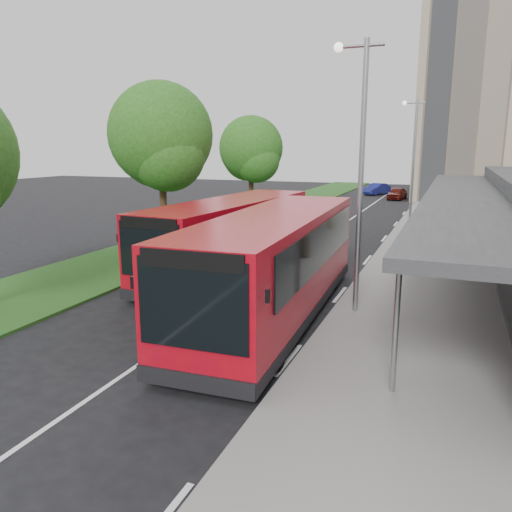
# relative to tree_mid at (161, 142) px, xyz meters

# --- Properties ---
(ground) EXTENTS (120.00, 120.00, 0.00)m
(ground) POSITION_rel_tree_mid_xyz_m (7.01, -9.05, -5.40)
(ground) COLOR black
(ground) RESTS_ON ground
(pavement) EXTENTS (5.00, 80.00, 0.15)m
(pavement) POSITION_rel_tree_mid_xyz_m (13.01, 10.95, -5.33)
(pavement) COLOR gray
(pavement) RESTS_ON ground
(grass_verge) EXTENTS (5.00, 80.00, 0.10)m
(grass_verge) POSITION_rel_tree_mid_xyz_m (0.01, 10.95, -5.35)
(grass_verge) COLOR #1D4C18
(grass_verge) RESTS_ON ground
(lane_centre_line) EXTENTS (0.12, 70.00, 0.01)m
(lane_centre_line) POSITION_rel_tree_mid_xyz_m (7.01, 5.95, -5.40)
(lane_centre_line) COLOR silver
(lane_centre_line) RESTS_ON ground
(kerb_dashes) EXTENTS (0.12, 56.00, 0.01)m
(kerb_dashes) POSITION_rel_tree_mid_xyz_m (10.31, 9.95, -5.40)
(kerb_dashes) COLOR silver
(kerb_dashes) RESTS_ON ground
(tree_mid) EXTENTS (5.20, 5.20, 8.36)m
(tree_mid) POSITION_rel_tree_mid_xyz_m (0.00, 0.00, 0.00)
(tree_mid) COLOR #392816
(tree_mid) RESTS_ON ground
(tree_far) EXTENTS (4.60, 4.60, 7.38)m
(tree_far) POSITION_rel_tree_mid_xyz_m (0.00, 12.00, -0.64)
(tree_far) COLOR #392816
(tree_far) RESTS_ON ground
(lamp_post_near) EXTENTS (1.44, 0.28, 8.00)m
(lamp_post_near) POSITION_rel_tree_mid_xyz_m (11.13, -7.05, -0.68)
(lamp_post_near) COLOR gray
(lamp_post_near) RESTS_ON pavement
(lamp_post_far) EXTENTS (1.44, 0.28, 8.00)m
(lamp_post_far) POSITION_rel_tree_mid_xyz_m (11.13, 12.95, -0.68)
(lamp_post_far) COLOR gray
(lamp_post_far) RESTS_ON pavement
(bus_main) EXTENTS (3.32, 11.46, 3.22)m
(bus_main) POSITION_rel_tree_mid_xyz_m (8.91, -8.08, -3.75)
(bus_main) COLOR #AA0911
(bus_main) RESTS_ON ground
(bus_second) EXTENTS (3.50, 10.93, 3.05)m
(bus_second) POSITION_rel_tree_mid_xyz_m (5.43, -3.68, -3.84)
(bus_second) COLOR #AA0911
(bus_second) RESTS_ON ground
(litter_bin) EXTENTS (0.62, 0.62, 1.00)m
(litter_bin) POSITION_rel_tree_mid_xyz_m (12.49, -0.04, -4.75)
(litter_bin) COLOR #372716
(litter_bin) RESTS_ON pavement
(bollard) EXTENTS (0.18, 0.18, 1.08)m
(bollard) POSITION_rel_tree_mid_xyz_m (12.54, 8.45, -4.71)
(bollard) COLOR yellow
(bollard) RESTS_ON pavement
(car_near) EXTENTS (1.88, 3.76, 1.23)m
(car_near) POSITION_rel_tree_mid_xyz_m (8.64, 29.64, -4.79)
(car_near) COLOR #52100B
(car_near) RESTS_ON ground
(car_far) EXTENTS (2.80, 4.01, 1.25)m
(car_far) POSITION_rel_tree_mid_xyz_m (5.98, 33.96, -4.78)
(car_far) COLOR navy
(car_far) RESTS_ON ground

